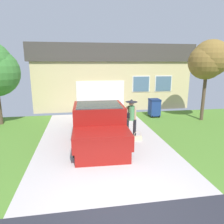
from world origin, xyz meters
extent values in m
cube|color=#B9B1AE|center=(0.00, 4.50, -0.03)|extent=(5.20, 9.00, 0.06)
cube|color=maroon|center=(-0.12, 4.54, 0.21)|extent=(1.98, 5.25, 0.42)
cube|color=maroon|center=(-0.13, 4.13, 1.00)|extent=(2.04, 1.95, 1.16)
cube|color=#1E2833|center=(-0.13, 4.13, 1.34)|extent=(1.80, 1.79, 0.49)
cube|color=maroon|center=(-0.18, 2.56, 0.69)|extent=(2.02, 1.30, 0.53)
cube|color=black|center=(-0.07, 6.10, 0.45)|extent=(2.04, 2.13, 0.06)
cube|color=maroon|center=(0.89, 6.07, 0.72)|extent=(0.12, 2.07, 0.61)
cube|color=maroon|center=(-1.03, 6.13, 0.72)|extent=(0.12, 2.07, 0.61)
cube|color=maroon|center=(-0.04, 7.10, 0.72)|extent=(1.98, 0.12, 0.61)
cube|color=black|center=(0.94, 3.43, 1.25)|extent=(0.11, 0.18, 0.20)
cylinder|color=black|center=(0.68, 2.72, 0.40)|extent=(0.28, 0.81, 0.80)
cylinder|color=#9E9EA3|center=(0.68, 2.72, 0.40)|extent=(0.29, 0.45, 0.44)
cylinder|color=black|center=(-1.04, 2.77, 0.40)|extent=(0.28, 0.81, 0.80)
cylinder|color=#9E9EA3|center=(-1.04, 2.77, 0.40)|extent=(0.29, 0.45, 0.44)
cylinder|color=black|center=(0.78, 5.87, 0.40)|extent=(0.28, 0.81, 0.80)
cylinder|color=#9E9EA3|center=(0.78, 5.87, 0.40)|extent=(0.29, 0.45, 0.44)
cylinder|color=black|center=(-0.94, 5.92, 0.40)|extent=(0.28, 0.81, 0.80)
cylinder|color=#9E9EA3|center=(-0.94, 5.92, 0.40)|extent=(0.29, 0.45, 0.44)
cylinder|color=black|center=(1.41, 4.12, 0.44)|extent=(0.13, 0.13, 0.88)
cylinder|color=black|center=(1.12, 4.25, 0.44)|extent=(0.13, 0.13, 0.88)
cylinder|color=#4C9356|center=(1.26, 4.19, 1.15)|extent=(0.28, 0.28, 0.61)
cylinder|color=tan|center=(1.42, 4.12, 1.11)|extent=(0.09, 0.09, 0.64)
cylinder|color=tan|center=(1.11, 4.26, 1.11)|extent=(0.09, 0.09, 0.64)
sphere|color=tan|center=(1.26, 4.19, 1.59)|extent=(0.22, 0.22, 0.22)
cylinder|color=#232328|center=(1.26, 4.19, 1.64)|extent=(0.50, 0.50, 0.01)
cone|color=#232328|center=(1.26, 4.19, 1.70)|extent=(0.23, 0.23, 0.12)
cube|color=beige|center=(1.49, 3.94, 0.09)|extent=(0.37, 0.18, 0.19)
torus|color=beige|center=(1.49, 3.94, 0.24)|extent=(0.33, 0.02, 0.33)
cube|color=#D1BE87|center=(1.52, 12.71, 1.65)|extent=(10.72, 6.23, 3.31)
cube|color=#423D38|center=(1.52, 12.71, 3.88)|extent=(11.15, 6.48, 1.15)
cube|color=white|center=(0.54, 9.57, 1.03)|extent=(3.19, 0.06, 2.06)
cube|color=slate|center=(3.33, 9.57, 1.82)|extent=(1.10, 0.05, 1.00)
cube|color=silver|center=(3.33, 9.58, 1.82)|extent=(1.23, 0.02, 1.12)
cube|color=slate|center=(4.93, 9.57, 1.82)|extent=(1.10, 0.05, 1.00)
cube|color=silver|center=(4.93, 9.58, 1.82)|extent=(1.23, 0.02, 1.12)
cylinder|color=brown|center=(6.08, 6.53, 1.25)|extent=(0.18, 0.18, 2.51)
sphere|color=olive|center=(5.99, 6.48, 3.27)|extent=(1.89, 1.89, 1.89)
sphere|color=olive|center=(6.21, 6.44, 3.46)|extent=(1.98, 1.98, 1.98)
sphere|color=olive|center=(6.33, 6.65, 3.33)|extent=(1.67, 1.67, 1.67)
cube|color=navy|center=(3.62, 7.68, 0.54)|extent=(0.58, 0.68, 0.90)
cube|color=navy|center=(3.62, 7.68, 1.04)|extent=(0.60, 0.71, 0.10)
cylinder|color=black|center=(3.40, 7.41, 0.09)|extent=(0.05, 0.18, 0.18)
cylinder|color=black|center=(3.84, 7.41, 0.09)|extent=(0.05, 0.18, 0.18)
camera|label=1|loc=(-0.91, -4.07, 3.23)|focal=33.18mm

